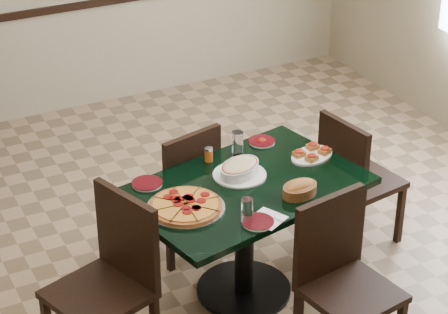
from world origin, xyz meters
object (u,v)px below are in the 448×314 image
lasagna_casserole (240,169)px  bruschetta_platter (312,153)px  chair_near (341,273)px  chair_far (182,185)px  pepperoni_pizza (186,206)px  bread_basket (300,189)px  chair_right (354,175)px  chair_left (112,274)px  main_table (245,212)px

lasagna_casserole → bruschetta_platter: 0.49m
chair_near → lasagna_casserole: bearing=93.2°
chair_far → pepperoni_pizza: bearing=53.7°
chair_near → bread_basket: 0.53m
chair_right → lasagna_casserole: (-0.84, -0.05, 0.29)m
chair_far → bread_basket: chair_far is taller
pepperoni_pizza → chair_left: bearing=-166.3°
chair_near → pepperoni_pizza: size_ratio=2.21×
bread_basket → chair_far: bearing=104.0°
chair_near → chair_right: chair_near is taller
chair_far → lasagna_casserole: bearing=97.5°
chair_right → chair_left: chair_left is taller
chair_right → lasagna_casserole: size_ratio=2.76×
chair_far → chair_left: size_ratio=0.91×
main_table → bruschetta_platter: bruschetta_platter is taller
bread_basket → pepperoni_pizza: bearing=154.9°
main_table → chair_near: chair_near is taller
main_table → chair_near: bearing=-86.1°
chair_near → bread_basket: size_ratio=3.95×
main_table → bread_basket: bearing=-58.8°
bread_basket → bruschetta_platter: size_ratio=0.71×
chair_left → main_table: bearing=84.0°
chair_right → chair_left: 1.79m
chair_near → bread_basket: (0.02, 0.47, 0.26)m
chair_right → lasagna_casserole: chair_right is taller
chair_left → chair_far: bearing=116.6°
chair_near → pepperoni_pizza: 0.90m
main_table → chair_near: size_ratio=1.56×
chair_right → bruschetta_platter: chair_right is taller
chair_far → chair_right: 1.08m
chair_far → chair_near: bearing=91.7°
lasagna_casserole → bread_basket: (0.20, -0.34, -0.01)m
chair_near → main_table: bearing=96.6°
main_table → lasagna_casserole: (0.02, 0.11, 0.23)m
pepperoni_pizza → chair_far: bearing=67.6°
chair_far → bruschetta_platter: (0.66, -0.43, 0.27)m
bread_basket → bruschetta_platter: bread_basket is taller
chair_left → bruschetta_platter: chair_left is taller
bruschetta_platter → chair_far: bearing=130.0°
main_table → bruschetta_platter: size_ratio=4.35×
main_table → chair_near: 0.73m
pepperoni_pizza → bruschetta_platter: size_ratio=1.26×
chair_near → pepperoni_pizza: chair_near is taller
main_table → chair_far: chair_far is taller
chair_far → lasagna_casserole: chair_far is taller
lasagna_casserole → chair_left: bearing=172.5°
bread_basket → chair_near: bearing=-103.8°
main_table → chair_right: size_ratio=1.62×
main_table → chair_right: 0.88m
main_table → pepperoni_pizza: bearing=179.5°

